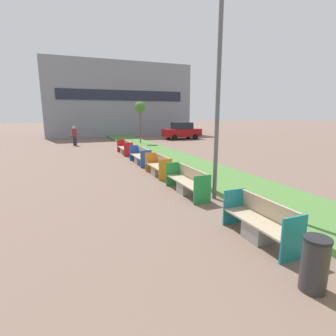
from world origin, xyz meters
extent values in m
cube|color=#4C7A38|center=(3.20, 12.00, 0.09)|extent=(2.80, 120.00, 0.18)
cube|color=gray|center=(4.00, 39.56, 4.53)|extent=(18.11, 8.13, 9.06)
cube|color=#1E2333|center=(4.00, 35.44, 4.98)|extent=(15.21, 0.08, 1.20)
cube|color=gray|center=(0.90, 7.37, 0.21)|extent=(0.52, 0.60, 0.42)
cube|color=tan|center=(0.90, 7.37, 0.44)|extent=(0.58, 1.91, 0.05)
cube|color=tan|center=(1.17, 7.37, 0.70)|extent=(0.14, 1.83, 0.48)
cube|color=#197A7F|center=(0.90, 6.39, 0.47)|extent=(0.62, 0.04, 0.94)
cube|color=#197A7F|center=(0.90, 8.34, 0.47)|extent=(0.62, 0.04, 0.94)
cube|color=gray|center=(0.90, 11.21, 0.21)|extent=(0.52, 0.60, 0.42)
cube|color=tan|center=(0.90, 11.21, 0.44)|extent=(0.58, 2.36, 0.05)
cube|color=tan|center=(1.17, 11.21, 0.70)|extent=(0.14, 2.26, 0.48)
cube|color=#238C3D|center=(0.90, 10.01, 0.47)|extent=(0.62, 0.04, 0.94)
cube|color=#238C3D|center=(0.90, 12.41, 0.47)|extent=(0.62, 0.04, 0.94)
cube|color=gray|center=(0.90, 14.26, 0.21)|extent=(0.52, 0.60, 0.42)
cube|color=tan|center=(0.90, 14.26, 0.44)|extent=(0.58, 1.92, 0.05)
cube|color=tan|center=(1.17, 14.26, 0.70)|extent=(0.14, 1.84, 0.48)
cube|color=orange|center=(0.90, 13.28, 0.47)|extent=(0.62, 0.04, 0.94)
cube|color=orange|center=(0.90, 15.24, 0.47)|extent=(0.62, 0.04, 0.94)
cube|color=gray|center=(0.90, 17.36, 0.21)|extent=(0.52, 0.60, 0.42)
cube|color=tan|center=(0.90, 17.36, 0.44)|extent=(0.58, 2.40, 0.05)
cube|color=tan|center=(1.17, 17.36, 0.70)|extent=(0.14, 2.30, 0.48)
cube|color=blue|center=(0.90, 16.14, 0.47)|extent=(0.62, 0.04, 0.94)
cube|color=blue|center=(0.90, 18.58, 0.47)|extent=(0.62, 0.04, 0.94)
cube|color=gray|center=(0.90, 21.33, 0.21)|extent=(0.52, 0.60, 0.42)
cube|color=tan|center=(0.90, 21.33, 0.44)|extent=(0.58, 2.32, 0.05)
cube|color=tan|center=(1.17, 21.33, 0.70)|extent=(0.14, 2.23, 0.48)
cube|color=red|center=(0.90, 20.15, 0.47)|extent=(0.62, 0.04, 0.94)
cube|color=red|center=(0.90, 22.51, 0.47)|extent=(0.62, 0.04, 0.94)
cylinder|color=#2D2D30|center=(0.53, 5.62, 0.44)|extent=(0.42, 0.42, 0.88)
cylinder|color=black|center=(0.53, 5.62, 0.90)|extent=(0.44, 0.44, 0.05)
cylinder|color=#56595B|center=(1.55, 10.33, 3.42)|extent=(0.14, 0.14, 6.85)
cylinder|color=brown|center=(3.41, 26.03, 1.57)|extent=(0.10, 0.10, 3.14)
sphere|color=#38702D|center=(3.41, 26.03, 3.40)|extent=(0.96, 0.96, 0.96)
cube|color=#232633|center=(-2.18, 27.94, 0.41)|extent=(0.30, 0.22, 0.83)
cube|color=maroon|center=(-2.18, 27.94, 1.16)|extent=(0.38, 0.24, 0.67)
sphere|color=tan|center=(-2.18, 27.94, 1.61)|extent=(0.23, 0.23, 0.23)
cube|color=maroon|center=(-2.46, 27.94, 0.78)|extent=(0.12, 0.20, 0.18)
cube|color=maroon|center=(9.26, 29.75, 0.72)|extent=(4.24, 1.85, 0.84)
cube|color=black|center=(9.26, 29.75, 1.50)|extent=(2.13, 1.59, 0.72)
cylinder|color=black|center=(10.52, 28.85, 0.30)|extent=(0.60, 0.20, 0.60)
cylinder|color=black|center=(10.52, 30.65, 0.30)|extent=(0.60, 0.20, 0.60)
cylinder|color=black|center=(8.00, 28.85, 0.30)|extent=(0.60, 0.20, 0.60)
cylinder|color=black|center=(8.00, 30.65, 0.30)|extent=(0.60, 0.20, 0.60)
camera|label=1|loc=(-3.11, 2.94, 2.87)|focal=28.00mm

